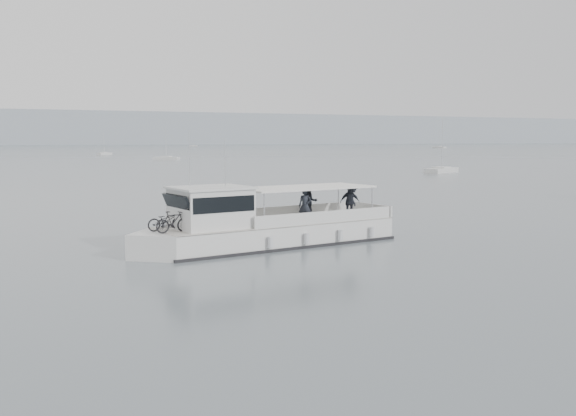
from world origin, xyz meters
name	(u,v)px	position (x,y,z in m)	size (l,w,h in m)	color
ground	(203,250)	(0.00, 0.00, 0.00)	(1400.00, 1400.00, 0.00)	#545E63
headland	(6,128)	(0.00, 560.00, 14.00)	(1400.00, 90.00, 28.00)	#939EA8
tour_boat	(256,228)	(2.27, -0.37, 0.84)	(12.35, 4.61, 5.14)	silver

